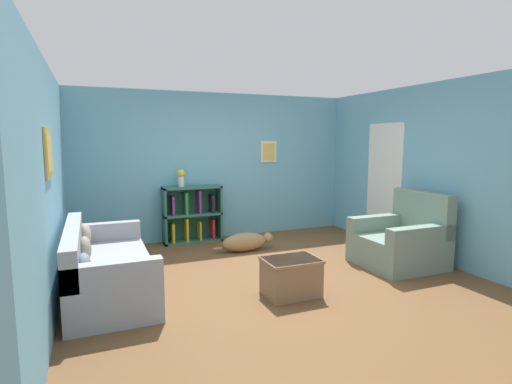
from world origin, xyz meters
TOP-DOWN VIEW (x-y plane):
  - ground_plane at (0.00, 0.00)m, footprint 14.00×14.00m
  - wall_back at (0.00, 2.25)m, footprint 5.60×0.13m
  - wall_left at (-2.55, -0.00)m, footprint 0.13×5.00m
  - wall_right at (2.55, 0.02)m, footprint 0.16×5.00m
  - couch at (-2.03, 0.07)m, footprint 0.91×2.06m
  - bookshelf at (-0.53, 2.04)m, footprint 1.00×0.32m
  - recliner_chair at (1.92, -0.39)m, footprint 1.04×1.02m
  - coffee_table at (-0.06, -0.80)m, footprint 0.62×0.47m
  - dog at (0.12, 1.11)m, footprint 1.01×0.27m
  - vase at (-0.71, 2.02)m, footprint 0.13×0.13m

SIDE VIEW (x-z plane):
  - ground_plane at x=0.00m, z-range 0.00..0.00m
  - dog at x=0.12m, z-range 0.00..0.30m
  - coffee_table at x=-0.06m, z-range 0.01..0.45m
  - couch at x=-2.03m, z-range -0.11..0.70m
  - recliner_chair at x=1.92m, z-range -0.17..0.86m
  - bookshelf at x=-0.53m, z-range -0.01..0.97m
  - vase at x=-0.71m, z-range 1.00..1.29m
  - wall_right at x=2.55m, z-range -0.01..2.59m
  - wall_back at x=0.00m, z-range 0.00..2.60m
  - wall_left at x=-2.55m, z-range 0.00..2.60m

